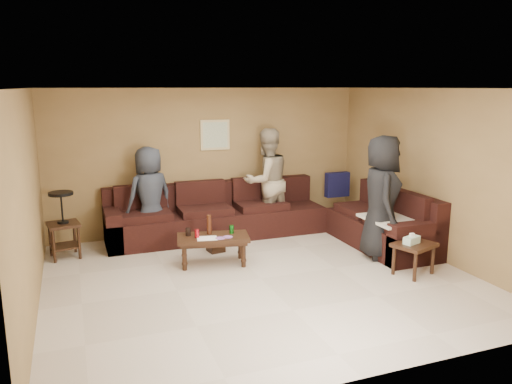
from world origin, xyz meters
The scene contains 10 objects.
room centered at (0.00, 0.00, 1.66)m, with size 5.60×5.50×2.50m.
sectional_sofa centered at (0.81, 1.52, 0.33)m, with size 4.65×2.90×0.97m.
coffee_table centered at (-0.44, 0.77, 0.36)m, with size 1.10×0.70×0.71m.
end_table_left centered at (-2.45, 1.83, 0.53)m, with size 0.50×0.50×1.00m.
side_table_right centered at (2.00, -0.58, 0.39)m, with size 0.65×0.59×0.59m.
waste_bin centered at (-0.25, 1.30, 0.14)m, with size 0.23×0.23×0.28m, color #331C11.
wall_art centered at (0.10, 2.48, 1.70)m, with size 0.52×0.04×0.52m.
person_left centered at (-1.13, 2.03, 0.80)m, with size 0.78×0.51×1.60m, color #2B303C.
person_middle centered at (0.89, 2.03, 0.91)m, with size 0.89×0.69×1.82m, color gray.
person_right centered at (1.99, 0.20, 0.92)m, with size 0.90×0.58×1.84m, color black.
Camera 1 is at (-2.27, -5.87, 2.52)m, focal length 35.00 mm.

